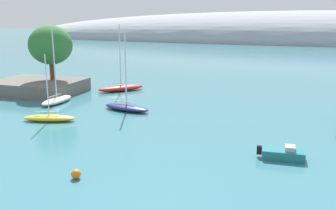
% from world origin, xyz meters
% --- Properties ---
extents(shore_outcrop, '(13.69, 10.36, 2.06)m').
position_xyz_m(shore_outcrop, '(-27.73, 39.70, 1.03)').
color(shore_outcrop, '#66605B').
rests_on(shore_outcrop, ground).
extents(tree_clump_shore, '(6.94, 6.94, 8.73)m').
position_xyz_m(tree_clump_shore, '(-25.74, 41.21, 7.64)').
color(tree_clump_shore, brown).
rests_on(tree_clump_shore, shore_outcrop).
extents(distant_ridge, '(333.01, 63.12, 29.15)m').
position_xyz_m(distant_ridge, '(26.38, 184.85, 0.00)').
color(distant_ridge, '#999EA8').
rests_on(distant_ridge, ground).
extents(sailboat_yellow_near_shore, '(6.51, 3.39, 7.98)m').
position_xyz_m(sailboat_yellow_near_shore, '(-15.67, 25.85, 0.44)').
color(sailboat_yellow_near_shore, yellow).
rests_on(sailboat_yellow_near_shore, water).
extents(sailboat_red_mid_mooring, '(7.10, 7.25, 10.92)m').
position_xyz_m(sailboat_red_mid_mooring, '(-15.52, 45.39, 0.59)').
color(sailboat_red_mid_mooring, red).
rests_on(sailboat_red_mid_mooring, water).
extents(sailboat_navy_outer_mooring, '(7.14, 3.71, 10.38)m').
position_xyz_m(sailboat_navy_outer_mooring, '(-9.07, 33.45, 0.54)').
color(sailboat_navy_outer_mooring, navy).
rests_on(sailboat_navy_outer_mooring, water).
extents(sailboat_white_end_of_line, '(2.28, 6.33, 10.85)m').
position_xyz_m(sailboat_white_end_of_line, '(-20.37, 34.24, 0.57)').
color(sailboat_white_end_of_line, white).
rests_on(sailboat_white_end_of_line, water).
extents(motorboat_teal_foreground, '(4.11, 1.91, 1.25)m').
position_xyz_m(motorboat_teal_foreground, '(11.20, 21.87, 0.47)').
color(motorboat_teal_foreground, '#1E6B70').
rests_on(motorboat_teal_foreground, water).
extents(mooring_buoy_orange, '(0.76, 0.76, 0.76)m').
position_xyz_m(mooring_buoy_orange, '(-3.84, 12.54, 0.38)').
color(mooring_buoy_orange, orange).
rests_on(mooring_buoy_orange, water).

